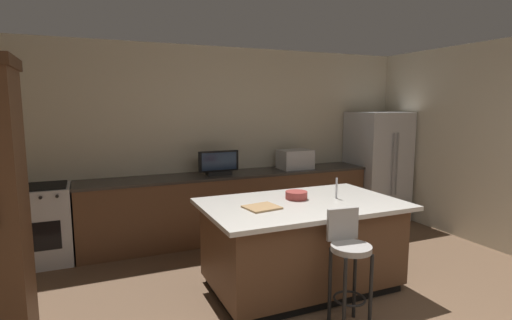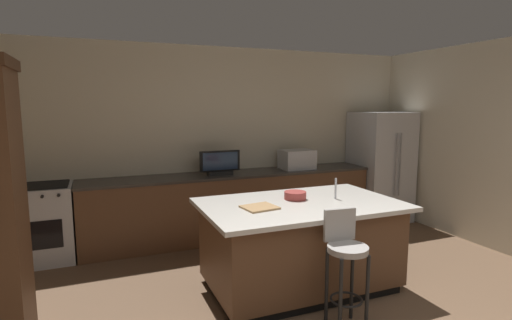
# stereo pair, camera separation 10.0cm
# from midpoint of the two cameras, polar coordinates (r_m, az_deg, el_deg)

# --- Properties ---
(wall_back) EXTENTS (6.36, 0.12, 2.70)m
(wall_back) POSITION_cam_midpoint_polar(r_m,az_deg,el_deg) (5.92, -3.61, 2.80)
(wall_back) COLOR beige
(wall_back) RESTS_ON ground_plane
(wall_right) EXTENTS (0.12, 4.45, 2.70)m
(wall_right) POSITION_cam_midpoint_polar(r_m,az_deg,el_deg) (6.05, 31.46, 1.75)
(wall_right) COLOR beige
(wall_right) RESTS_ON ground_plane
(counter_back) EXTENTS (4.14, 0.62, 0.93)m
(counter_back) POSITION_cam_midpoint_polar(r_m,az_deg,el_deg) (5.70, -2.68, -6.46)
(counter_back) COLOR brown
(counter_back) RESTS_ON ground_plane
(kitchen_island) EXTENTS (2.00, 1.24, 0.90)m
(kitchen_island) POSITION_cam_midpoint_polar(r_m,az_deg,el_deg) (4.19, 7.03, -11.95)
(kitchen_island) COLOR black
(kitchen_island) RESTS_ON ground_plane
(refrigerator) EXTENTS (0.83, 0.81, 1.76)m
(refrigerator) POSITION_cam_midpoint_polar(r_m,az_deg,el_deg) (6.78, 17.82, -0.89)
(refrigerator) COLOR #B7BABF
(refrigerator) RESTS_ON ground_plane
(range_oven) EXTENTS (0.75, 0.63, 0.95)m
(range_oven) POSITION_cam_midpoint_polar(r_m,az_deg,el_deg) (5.43, -28.18, -8.09)
(range_oven) COLOR #B7BABF
(range_oven) RESTS_ON ground_plane
(microwave) EXTENTS (0.48, 0.36, 0.28)m
(microwave) POSITION_cam_midpoint_polar(r_m,az_deg,el_deg) (5.99, 6.37, 0.10)
(microwave) COLOR #B7BABF
(microwave) RESTS_ON counter_back
(tv_monitor) EXTENTS (0.56, 0.16, 0.33)m
(tv_monitor) POSITION_cam_midpoint_polar(r_m,az_deg,el_deg) (5.46, -4.69, -0.54)
(tv_monitor) COLOR black
(tv_monitor) RESTS_ON counter_back
(sink_faucet_back) EXTENTS (0.02, 0.02, 0.24)m
(sink_faucet_back) POSITION_cam_midpoint_polar(r_m,az_deg,el_deg) (5.66, -3.61, -0.56)
(sink_faucet_back) COLOR #B2B2B7
(sink_faucet_back) RESTS_ON counter_back
(sink_faucet_island) EXTENTS (0.02, 0.02, 0.22)m
(sink_faucet_island) POSITION_cam_midpoint_polar(r_m,az_deg,el_deg) (4.25, 12.05, -4.03)
(sink_faucet_island) COLOR #B2B2B7
(sink_faucet_island) RESTS_ON kitchen_island
(bar_stool_center) EXTENTS (0.34, 0.35, 1.00)m
(bar_stool_center) POSITION_cam_midpoint_polar(r_m,az_deg,el_deg) (3.52, 13.56, -13.56)
(bar_stool_center) COLOR gray
(bar_stool_center) RESTS_ON ground_plane
(fruit_bowl) EXTENTS (0.23, 0.23, 0.08)m
(fruit_bowl) POSITION_cam_midpoint_polar(r_m,az_deg,el_deg) (4.18, 6.34, -5.08)
(fruit_bowl) COLOR #993833
(fruit_bowl) RESTS_ON kitchen_island
(cutting_board) EXTENTS (0.35, 0.32, 0.02)m
(cutting_board) POSITION_cam_midpoint_polar(r_m,az_deg,el_deg) (3.81, 1.28, -6.82)
(cutting_board) COLOR #A87F51
(cutting_board) RESTS_ON kitchen_island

